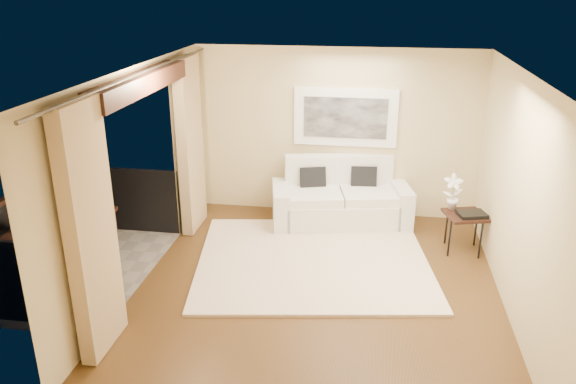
% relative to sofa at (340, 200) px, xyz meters
% --- Properties ---
extents(floor, '(5.00, 5.00, 0.00)m').
position_rel_sofa_xyz_m(floor, '(-0.13, -2.10, -0.36)').
color(floor, '#513417').
rests_on(floor, ground).
extents(room_shell, '(5.00, 6.40, 5.00)m').
position_rel_sofa_xyz_m(room_shell, '(-2.26, -2.10, 2.16)').
color(room_shell, white).
rests_on(room_shell, ground).
extents(balcony, '(1.81, 2.60, 1.17)m').
position_rel_sofa_xyz_m(balcony, '(-3.43, -2.10, -0.19)').
color(balcony, '#605B56').
rests_on(balcony, ground).
extents(curtains, '(0.16, 4.80, 2.64)m').
position_rel_sofa_xyz_m(curtains, '(-2.24, -2.10, 0.97)').
color(curtains, tan).
rests_on(curtains, ground).
extents(artwork, '(1.62, 0.07, 0.92)m').
position_rel_sofa_xyz_m(artwork, '(0.02, 0.37, 1.26)').
color(artwork, white).
rests_on(artwork, room_shell).
extents(rug, '(3.52, 3.18, 0.04)m').
position_rel_sofa_xyz_m(rug, '(-0.26, -1.45, -0.34)').
color(rug, beige).
rests_on(rug, floor).
extents(sofa, '(2.28, 1.33, 1.03)m').
position_rel_sofa_xyz_m(sofa, '(0.00, 0.00, 0.00)').
color(sofa, silver).
rests_on(sofa, floor).
extents(side_table, '(0.64, 0.64, 0.57)m').
position_rel_sofa_xyz_m(side_table, '(1.80, -0.77, 0.15)').
color(side_table, black).
rests_on(side_table, floor).
extents(tray, '(0.44, 0.37, 0.05)m').
position_rel_sofa_xyz_m(tray, '(1.88, -0.82, 0.23)').
color(tray, black).
rests_on(tray, side_table).
extents(orchid, '(0.29, 0.21, 0.52)m').
position_rel_sofa_xyz_m(orchid, '(1.63, -0.61, 0.47)').
color(orchid, white).
rests_on(orchid, side_table).
extents(bistro_table, '(0.66, 0.66, 0.67)m').
position_rel_sofa_xyz_m(bistro_table, '(-3.74, -2.57, 0.23)').
color(bistro_table, black).
rests_on(bistro_table, balcony).
extents(balcony_chair_far, '(0.50, 0.51, 1.06)m').
position_rel_sofa_xyz_m(balcony_chair_far, '(-3.40, -1.50, 0.26)').
color(balcony_chair_far, black).
rests_on(balcony_chair_far, balcony).
extents(balcony_chair_near, '(0.50, 0.51, 0.96)m').
position_rel_sofa_xyz_m(balcony_chair_near, '(-2.84, -2.87, 0.19)').
color(balcony_chair_near, black).
rests_on(balcony_chair_near, balcony).
extents(ice_bucket, '(0.18, 0.18, 0.20)m').
position_rel_sofa_xyz_m(ice_bucket, '(-3.88, -2.44, 0.41)').
color(ice_bucket, silver).
rests_on(ice_bucket, bistro_table).
extents(candle, '(0.06, 0.06, 0.07)m').
position_rel_sofa_xyz_m(candle, '(-3.73, -2.38, 0.35)').
color(candle, red).
rests_on(candle, bistro_table).
extents(vase, '(0.04, 0.04, 0.18)m').
position_rel_sofa_xyz_m(vase, '(-3.73, -2.79, 0.40)').
color(vase, silver).
rests_on(vase, bistro_table).
extents(glass_a, '(0.06, 0.06, 0.12)m').
position_rel_sofa_xyz_m(glass_a, '(-3.60, -2.68, 0.37)').
color(glass_a, silver).
rests_on(glass_a, bistro_table).
extents(glass_b, '(0.06, 0.06, 0.12)m').
position_rel_sofa_xyz_m(glass_b, '(-3.58, -2.52, 0.37)').
color(glass_b, white).
rests_on(glass_b, bistro_table).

